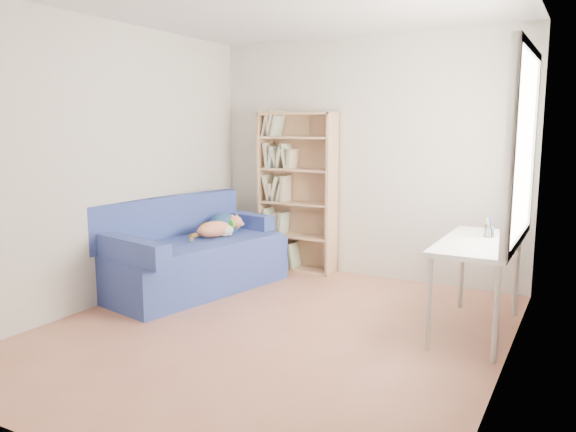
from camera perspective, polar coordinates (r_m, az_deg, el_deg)
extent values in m
plane|color=#A16048|center=(4.67, -1.57, -11.55)|extent=(4.00, 4.00, 0.00)
cube|color=silver|center=(6.18, 7.81, 5.82)|extent=(3.50, 0.04, 2.60)
cube|color=silver|center=(2.85, -22.44, 1.44)|extent=(3.50, 0.04, 2.60)
cube|color=silver|center=(5.47, -17.73, 5.05)|extent=(0.04, 4.00, 2.60)
cube|color=silver|center=(3.81, 21.74, 3.25)|extent=(0.04, 4.00, 2.60)
cube|color=white|center=(4.39, 22.84, 6.50)|extent=(0.01, 1.20, 1.30)
cube|color=navy|center=(5.79, -9.47, -5.12)|extent=(1.24, 2.02, 0.47)
cube|color=navy|center=(5.93, -12.32, -0.31)|extent=(0.54, 1.87, 0.46)
cube|color=navy|center=(6.40, -4.83, -0.57)|extent=(0.90, 0.34, 0.21)
cube|color=navy|center=(5.09, -15.52, -3.39)|extent=(0.90, 0.34, 0.21)
cube|color=navy|center=(5.73, -9.38, -2.67)|extent=(1.20, 1.86, 0.05)
ellipsoid|color=#295086|center=(6.09, -6.44, -0.88)|extent=(0.33, 0.36, 0.25)
ellipsoid|color=#C03915|center=(5.82, -7.56, -1.35)|extent=(0.31, 0.45, 0.16)
ellipsoid|color=silver|center=(5.88, -6.43, -1.41)|extent=(0.17, 0.20, 0.10)
ellipsoid|color=#3D2C10|center=(5.79, -8.08, -1.02)|extent=(0.17, 0.23, 0.08)
sphere|color=#C03915|center=(6.03, -5.79, -0.57)|extent=(0.15, 0.15, 0.15)
cone|color=#C03915|center=(6.06, -5.77, 0.12)|extent=(0.07, 0.07, 0.07)
cone|color=#C03915|center=(6.00, -6.13, 0.04)|extent=(0.07, 0.07, 0.07)
cylinder|color=green|center=(5.98, -6.22, -0.85)|extent=(0.12, 0.06, 0.11)
cylinder|color=#3D2C10|center=(5.65, -9.10, -2.04)|extent=(0.06, 0.16, 0.06)
cube|color=tan|center=(6.59, -2.42, 2.61)|extent=(0.03, 0.28, 1.80)
cube|color=tan|center=(6.19, 4.49, 2.16)|extent=(0.03, 0.28, 1.80)
cube|color=tan|center=(6.34, 0.95, 10.37)|extent=(0.90, 0.28, 0.03)
cube|color=tan|center=(6.54, 0.91, -5.33)|extent=(0.90, 0.28, 0.03)
cube|color=tan|center=(6.50, 1.46, 2.51)|extent=(0.90, 0.02, 1.80)
cube|color=silver|center=(4.70, 18.85, -2.63)|extent=(0.57, 1.24, 0.04)
cylinder|color=silver|center=(5.30, 22.23, -5.67)|extent=(0.04, 0.04, 0.71)
cylinder|color=silver|center=(4.21, 20.39, -9.33)|extent=(0.04, 0.04, 0.71)
cylinder|color=silver|center=(5.37, 17.24, -5.22)|extent=(0.04, 0.04, 0.71)
cylinder|color=silver|center=(4.30, 14.12, -8.66)|extent=(0.04, 0.04, 0.71)
cylinder|color=white|center=(4.87, 19.74, -1.44)|extent=(0.09, 0.09, 0.10)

